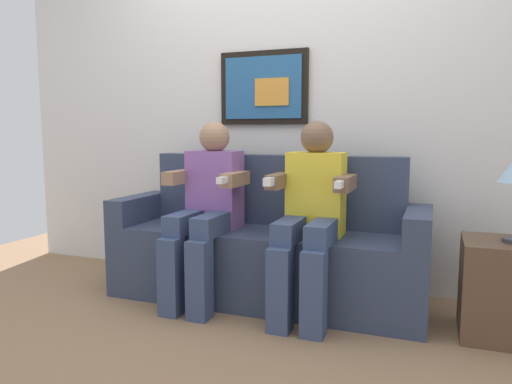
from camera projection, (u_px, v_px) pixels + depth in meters
The scene contains 6 objects.
ground_plane at pixel (247, 317), 2.70m from camera, with size 5.63×5.63×0.00m, color #8C6B4C.
back_wall_assembly at pixel (287, 95), 3.25m from camera, with size 4.33×0.10×2.60m.
couch at pixel (266, 250), 2.96m from camera, with size 1.93×0.58×0.90m.
person_on_left at pixel (207, 205), 2.88m from camera, with size 0.46×0.56×1.11m.
person_on_right at pixel (311, 211), 2.65m from camera, with size 0.46×0.56×1.11m.
side_table_right at pixel (503, 289), 2.41m from camera, with size 0.40×0.40×0.50m.
Camera 1 is at (0.96, -2.40, 1.04)m, focal length 33.25 mm.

